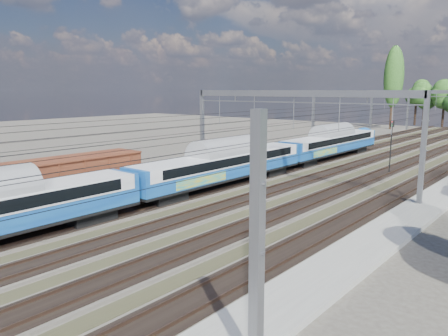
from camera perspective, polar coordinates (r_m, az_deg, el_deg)
The scene contains 7 objects.
track_bed at distance 55.12m, azimuth 16.93°, elevation 0.40°, with size 21.00×130.00×0.34m.
platform at distance 28.17m, azimuth 19.36°, elevation -8.80°, with size 3.00×70.00×0.30m, color gray.
catenary at distance 61.50m, azimuth 20.37°, elevation 7.09°, with size 25.65×130.00×9.00m.
poplar at distance 109.15m, azimuth 21.30°, elevation 10.99°, with size 4.40×4.40×19.04m.
emu_train at distance 39.99m, azimuth -0.35°, elevation 1.04°, with size 3.12×65.95×4.56m.
freight_boxcar at distance 34.62m, azimuth -21.75°, elevation -1.72°, with size 3.07×14.82×3.82m.
signal_near at distance 50.38m, azimuth 21.00°, elevation 3.40°, with size 0.41×0.38×5.82m.
Camera 1 is at (21.01, -5.17, 9.02)m, focal length 35.00 mm.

